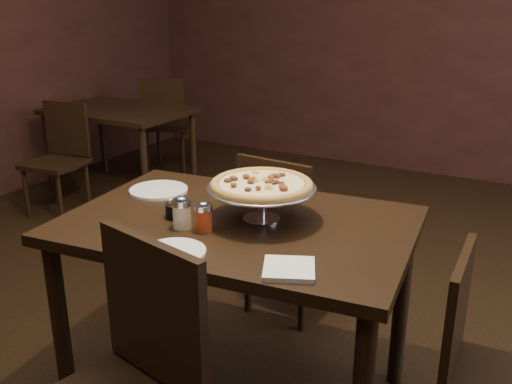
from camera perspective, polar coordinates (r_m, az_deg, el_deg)
The scene contains 15 objects.
room at distance 2.04m, azimuth 0.74°, elevation 13.89°, with size 6.04×7.04×2.84m.
dining_table at distance 2.16m, azimuth -1.81°, elevation -5.38°, with size 1.35×0.98×0.80m.
background_table at distance 4.85m, azimuth -13.52°, elevation 7.03°, with size 1.13×0.75×0.70m.
pizza_stand at distance 2.07m, azimuth 0.56°, elevation 0.70°, with size 0.40×0.40×0.17m.
parmesan_shaker at distance 2.05m, azimuth -7.43°, elevation -2.09°, with size 0.07×0.07×0.12m.
pepper_flake_shaker at distance 2.02m, azimuth -5.27°, elevation -2.50°, with size 0.06×0.06×0.11m.
packet_caddy at distance 2.15m, azimuth -7.89°, elevation -1.79°, with size 0.09×0.09×0.07m.
napkin_stack at distance 1.74m, azimuth 3.32°, elevation -7.69°, with size 0.15×0.15×0.02m, color white.
plate_left at distance 2.45m, azimuth -9.71°, elevation 0.19°, with size 0.25×0.25×0.01m, color white.
plate_near at distance 1.87m, azimuth -8.26°, elevation -5.95°, with size 0.21×0.21×0.01m, color white.
serving_spatula at distance 1.99m, azimuth 2.82°, elevation -0.28°, with size 0.13×0.13×0.02m.
chair_far at distance 2.87m, azimuth 2.88°, elevation -3.81°, with size 0.44×0.44×0.86m.
chair_side at distance 2.05m, azimuth 22.04°, elevation -16.06°, with size 0.40×0.40×0.83m.
bg_chair_far at distance 5.36m, azimuth -8.90°, elevation 7.07°, with size 0.53×0.53×0.89m.
bg_chair_near at distance 4.54m, azimuth -19.05°, elevation 3.60°, with size 0.43×0.43×0.83m.
Camera 1 is at (1.02, -1.76, 1.59)m, focal length 40.00 mm.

